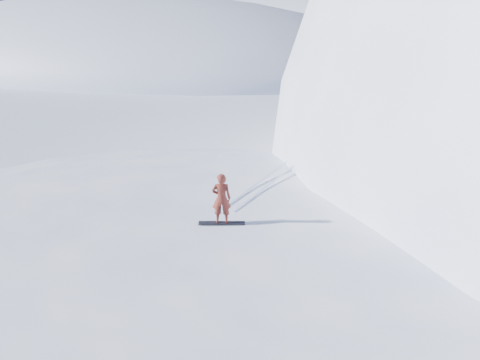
# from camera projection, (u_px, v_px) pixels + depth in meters

# --- Properties ---
(ground) EXTENTS (400.00, 400.00, 0.00)m
(ground) POSITION_uv_depth(u_px,v_px,m) (178.00, 320.00, 13.46)
(ground) COLOR white
(ground) RESTS_ON ground
(near_ridge) EXTENTS (36.00, 28.00, 4.80)m
(near_ridge) POSITION_uv_depth(u_px,v_px,m) (261.00, 285.00, 15.31)
(near_ridge) COLOR white
(near_ridge) RESTS_ON ground
(far_ridge_a) EXTENTS (120.00, 70.00, 28.00)m
(far_ridge_a) POSITION_uv_depth(u_px,v_px,m) (110.00, 65.00, 97.55)
(far_ridge_a) COLOR white
(far_ridge_a) RESTS_ON ground
(far_ridge_c) EXTENTS (140.00, 90.00, 36.00)m
(far_ridge_c) POSITION_uv_depth(u_px,v_px,m) (338.00, 57.00, 121.46)
(far_ridge_c) COLOR white
(far_ridge_c) RESTS_ON ground
(wind_bumps) EXTENTS (16.00, 14.40, 1.00)m
(wind_bumps) POSITION_uv_depth(u_px,v_px,m) (207.00, 283.00, 15.43)
(wind_bumps) COLOR white
(wind_bumps) RESTS_ON ground
(snowboard) EXTENTS (1.32, 0.98, 0.02)m
(snowboard) POSITION_uv_depth(u_px,v_px,m) (222.00, 223.00, 14.09)
(snowboard) COLOR black
(snowboard) RESTS_ON near_ridge
(snowboarder) EXTENTS (0.68, 0.62, 1.55)m
(snowboarder) POSITION_uv_depth(u_px,v_px,m) (221.00, 199.00, 13.84)
(snowboarder) COLOR maroon
(snowboarder) RESTS_ON snowboard
(vapor_plume) EXTENTS (10.26, 8.21, 7.19)m
(vapor_plume) POSITION_uv_depth(u_px,v_px,m) (134.00, 76.00, 77.68)
(vapor_plume) COLOR white
(vapor_plume) RESTS_ON ground
(board_tracks) EXTENTS (1.33, 5.95, 0.04)m
(board_tracks) POSITION_uv_depth(u_px,v_px,m) (264.00, 183.00, 17.61)
(board_tracks) COLOR silver
(board_tracks) RESTS_ON ground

